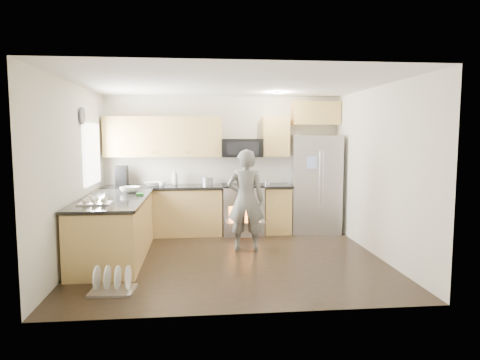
{
  "coord_description": "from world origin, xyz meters",
  "views": [
    {
      "loc": [
        -0.49,
        -6.27,
        1.86
      ],
      "look_at": [
        0.18,
        0.5,
        1.14
      ],
      "focal_mm": 32.0,
      "sensor_mm": 36.0,
      "label": 1
    }
  ],
  "objects": [
    {
      "name": "stove_range",
      "position": [
        0.35,
        1.69,
        0.68
      ],
      "size": [
        0.76,
        0.97,
        1.79
      ],
      "color": "#B7B7BC",
      "rests_on": "ground"
    },
    {
      "name": "person",
      "position": [
        0.27,
        0.48,
        0.82
      ],
      "size": [
        0.64,
        0.47,
        1.64
      ],
      "primitive_type": "imported",
      "rotation": [
        0.0,
        0.0,
        3.01
      ],
      "color": "slate",
      "rests_on": "ground"
    },
    {
      "name": "refrigerator",
      "position": [
        1.77,
        1.7,
        0.93
      ],
      "size": [
        1.0,
        0.83,
        1.86
      ],
      "rotation": [
        0.0,
        0.0,
        -0.15
      ],
      "color": "#B7B7BC",
      "rests_on": "ground"
    },
    {
      "name": "peninsula",
      "position": [
        -1.75,
        0.25,
        0.46
      ],
      "size": [
        0.96,
        2.36,
        1.03
      ],
      "color": "tan",
      "rests_on": "ground"
    },
    {
      "name": "back_cabinet_run",
      "position": [
        -0.59,
        1.75,
        0.96
      ],
      "size": [
        4.45,
        0.64,
        2.5
      ],
      "color": "tan",
      "rests_on": "ground"
    },
    {
      "name": "dish_rack",
      "position": [
        -1.51,
        -1.22,
        0.09
      ],
      "size": [
        0.54,
        0.45,
        0.32
      ],
      "rotation": [
        0.0,
        0.0,
        -0.07
      ],
      "color": "#B7B7BC",
      "rests_on": "ground"
    },
    {
      "name": "ground",
      "position": [
        0.0,
        0.0,
        0.0
      ],
      "size": [
        4.5,
        4.5,
        0.0
      ],
      "primitive_type": "plane",
      "color": "black",
      "rests_on": "ground"
    },
    {
      "name": "room_shell",
      "position": [
        -0.04,
        0.02,
        1.67
      ],
      "size": [
        4.54,
        4.04,
        2.62
      ],
      "color": "silver",
      "rests_on": "ground"
    }
  ]
}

